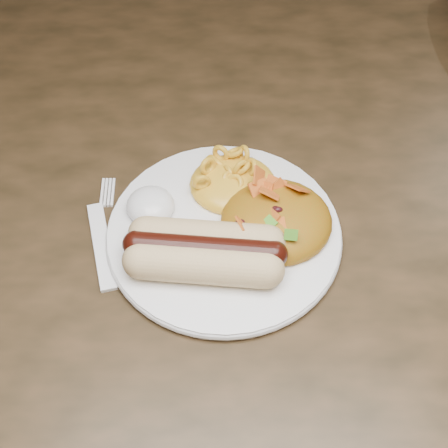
{
  "coord_description": "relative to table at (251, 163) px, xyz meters",
  "views": [
    {
      "loc": [
        -0.05,
        -0.56,
        1.27
      ],
      "look_at": [
        -0.04,
        -0.18,
        0.77
      ],
      "focal_mm": 55.0,
      "sensor_mm": 36.0,
      "label": 1
    }
  ],
  "objects": [
    {
      "name": "table",
      "position": [
        0.0,
        0.0,
        0.0
      ],
      "size": [
        1.6,
        0.9,
        0.75
      ],
      "color": "#49321C",
      "rests_on": "floor"
    },
    {
      "name": "hotdog",
      "position": [
        -0.05,
        -0.21,
        0.12
      ],
      "size": [
        0.12,
        0.08,
        0.03
      ],
      "rotation": [
        0.0,
        0.0,
        -0.11
      ],
      "color": "#FFCE9A",
      "rests_on": "plate"
    },
    {
      "name": "mac_and_cheese",
      "position": [
        -0.03,
        -0.13,
        0.12
      ],
      "size": [
        0.09,
        0.08,
        0.03
      ],
      "primitive_type": "ellipsoid",
      "rotation": [
        0.0,
        0.0,
        0.08
      ],
      "color": "yellow",
      "rests_on": "plate"
    },
    {
      "name": "floor",
      "position": [
        0.0,
        0.0,
        -0.66
      ],
      "size": [
        4.0,
        4.0,
        0.0
      ],
      "primitive_type": "plane",
      "color": "#592E22",
      "rests_on": "ground"
    },
    {
      "name": "fork",
      "position": [
        -0.15,
        -0.19,
        0.09
      ],
      "size": [
        0.05,
        0.14,
        0.0
      ],
      "primitive_type": "cube",
      "rotation": [
        0.0,
        0.0,
        0.22
      ],
      "color": "white",
      "rests_on": "table"
    },
    {
      "name": "sour_cream",
      "position": [
        -0.11,
        -0.15,
        0.12
      ],
      "size": [
        0.06,
        0.06,
        0.03
      ],
      "primitive_type": "ellipsoid",
      "rotation": [
        0.0,
        0.0,
        -0.27
      ],
      "color": "white",
      "rests_on": "plate"
    },
    {
      "name": "taco_salad",
      "position": [
        0.01,
        -0.17,
        0.12
      ],
      "size": [
        0.1,
        0.1,
        0.05
      ],
      "rotation": [
        0.0,
        0.0,
        -0.31
      ],
      "color": "#B83602",
      "rests_on": "plate"
    },
    {
      "name": "plate",
      "position": [
        -0.04,
        -0.18,
        0.1
      ],
      "size": [
        0.29,
        0.29,
        0.01
      ],
      "primitive_type": "cylinder",
      "rotation": [
        0.0,
        0.0,
        -0.44
      ],
      "color": "white",
      "rests_on": "table"
    }
  ]
}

